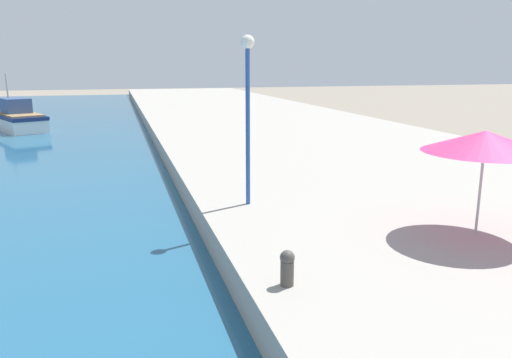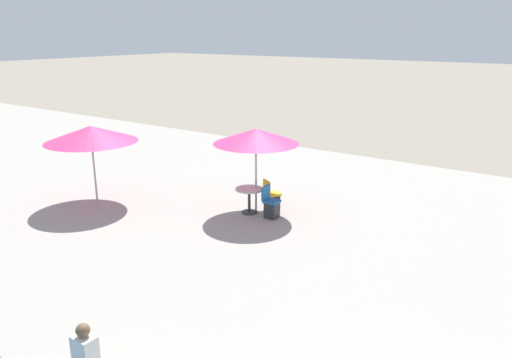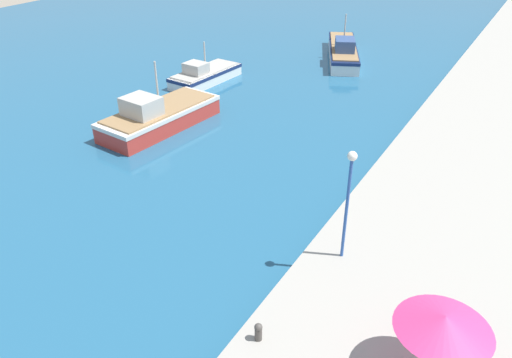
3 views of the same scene
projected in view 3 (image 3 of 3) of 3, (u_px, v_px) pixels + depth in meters
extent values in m
cube|color=#235B7F|center=(144.00, 45.00, 48.86)|extent=(56.00, 90.00, 0.04)
cube|color=red|center=(160.00, 118.00, 31.58)|extent=(3.76, 8.33, 1.23)
cube|color=silver|center=(160.00, 111.00, 31.33)|extent=(3.83, 8.41, 0.25)
cube|color=#99754C|center=(159.00, 108.00, 31.25)|extent=(3.46, 7.66, 0.10)
cube|color=#B7B2A8|center=(141.00, 106.00, 29.95)|extent=(2.27, 1.97, 1.11)
cylinder|color=#B7B2A8|center=(157.00, 85.00, 30.48)|extent=(0.12, 0.12, 2.95)
cube|color=white|center=(206.00, 76.00, 39.18)|extent=(2.79, 6.45, 0.90)
cube|color=navy|center=(206.00, 72.00, 39.01)|extent=(2.84, 6.52, 0.25)
cube|color=#ADA89E|center=(205.00, 70.00, 38.92)|extent=(2.57, 5.94, 0.10)
cube|color=#B7B2A8|center=(196.00, 68.00, 37.91)|extent=(1.73, 1.50, 0.81)
cylinder|color=#B7B2A8|center=(205.00, 56.00, 38.36)|extent=(0.12, 0.12, 2.16)
cube|color=white|center=(343.00, 52.00, 44.63)|extent=(6.29, 10.21, 1.11)
cube|color=navy|center=(343.00, 47.00, 44.41)|extent=(6.37, 10.32, 0.25)
cube|color=#99754C|center=(343.00, 46.00, 44.32)|extent=(5.79, 9.39, 0.10)
cube|color=#334C7F|center=(345.00, 45.00, 42.51)|extent=(2.38, 2.70, 1.00)
cylinder|color=#B7B2A8|center=(345.00, 30.00, 43.63)|extent=(0.12, 0.12, 2.67)
cylinder|color=#B7B7B7|center=(437.00, 351.00, 14.15)|extent=(0.06, 0.06, 2.07)
cone|color=#E5387A|center=(444.00, 323.00, 13.59)|extent=(2.72, 2.72, 0.48)
cylinder|color=#4C4742|center=(258.00, 334.00, 15.75)|extent=(0.24, 0.24, 0.45)
sphere|color=#4C4742|center=(258.00, 327.00, 15.60)|extent=(0.26, 0.26, 0.26)
cylinder|color=#28519E|center=(346.00, 211.00, 18.44)|extent=(0.12, 0.12, 4.20)
sphere|color=white|center=(352.00, 156.00, 17.29)|extent=(0.36, 0.36, 0.36)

